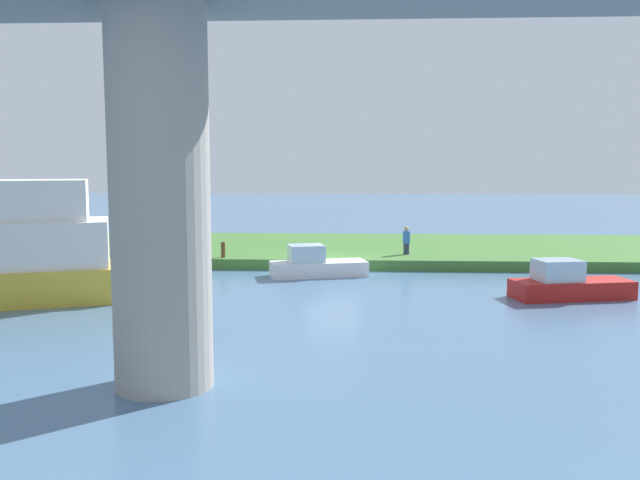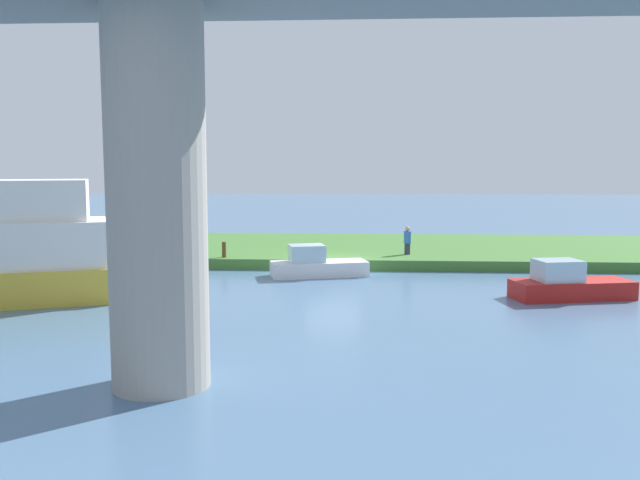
# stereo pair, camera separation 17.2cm
# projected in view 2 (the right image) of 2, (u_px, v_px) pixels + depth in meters

# --- Properties ---
(ground_plane) EXTENTS (160.00, 160.00, 0.00)m
(ground_plane) POSITION_uv_depth(u_px,v_px,m) (333.00, 271.00, 31.48)
(ground_plane) COLOR #4C7093
(grassy_bank) EXTENTS (80.00, 12.00, 0.50)m
(grassy_bank) POSITION_uv_depth(u_px,v_px,m) (337.00, 249.00, 37.40)
(grassy_bank) COLOR #427533
(grassy_bank) RESTS_ON ground
(bridge_pylon) EXTENTS (2.16, 2.16, 8.34)m
(bridge_pylon) POSITION_uv_depth(u_px,v_px,m) (157.00, 200.00, 14.74)
(bridge_pylon) COLOR #9E998E
(bridge_pylon) RESTS_ON ground
(person_on_bank) EXTENTS (0.44, 0.44, 1.39)m
(person_on_bank) POSITION_uv_depth(u_px,v_px,m) (407.00, 240.00, 33.31)
(person_on_bank) COLOR #2D334C
(person_on_bank) RESTS_ON grassy_bank
(mooring_post) EXTENTS (0.20, 0.20, 0.74)m
(mooring_post) POSITION_uv_depth(u_px,v_px,m) (224.00, 250.00, 32.29)
(mooring_post) COLOR brown
(mooring_post) RESTS_ON grassy_bank
(motorboat_red) EXTENTS (4.59, 2.45, 1.45)m
(motorboat_red) POSITION_uv_depth(u_px,v_px,m) (568.00, 285.00, 24.93)
(motorboat_red) COLOR red
(motorboat_red) RESTS_ON ground
(skiff_small) EXTENTS (4.45, 2.57, 1.40)m
(skiff_small) POSITION_uv_depth(u_px,v_px,m) (316.00, 265.00, 29.91)
(skiff_small) COLOR white
(skiff_small) RESTS_ON ground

